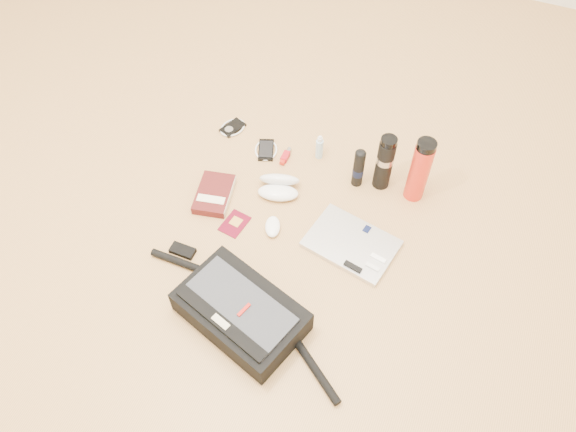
{
  "coord_description": "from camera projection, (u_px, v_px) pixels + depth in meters",
  "views": [
    {
      "loc": [
        0.49,
        -1.04,
        1.76
      ],
      "look_at": [
        0.01,
        0.11,
        0.06
      ],
      "focal_mm": 35.0,
      "sensor_mm": 36.0,
      "label": 1
    }
  ],
  "objects": [
    {
      "name": "ground",
      "position": [
        274.0,
        246.0,
        2.09
      ],
      "size": [
        4.0,
        4.0,
        0.0
      ],
      "primitive_type": "plane",
      "color": "tan",
      "rests_on": "ground"
    },
    {
      "name": "messenger_bag",
      "position": [
        240.0,
        311.0,
        1.88
      ],
      "size": [
        0.83,
        0.37,
        0.12
      ],
      "rotation": [
        0.0,
        0.0,
        -0.31
      ],
      "color": "black",
      "rests_on": "ground"
    },
    {
      "name": "laptop",
      "position": [
        351.0,
        244.0,
        2.09
      ],
      "size": [
        0.36,
        0.28,
        0.03
      ],
      "rotation": [
        0.0,
        0.0,
        -0.19
      ],
      "color": "silver",
      "rests_on": "ground"
    },
    {
      "name": "book",
      "position": [
        214.0,
        194.0,
        2.22
      ],
      "size": [
        0.17,
        0.22,
        0.04
      ],
      "rotation": [
        0.0,
        0.0,
        0.21
      ],
      "color": "#461111",
      "rests_on": "ground"
    },
    {
      "name": "passport",
      "position": [
        235.0,
        224.0,
        2.15
      ],
      "size": [
        0.1,
        0.12,
        0.01
      ],
      "rotation": [
        0.0,
        0.0,
        -0.14
      ],
      "color": "#550516",
      "rests_on": "ground"
    },
    {
      "name": "mouse",
      "position": [
        273.0,
        227.0,
        2.13
      ],
      "size": [
        0.09,
        0.11,
        0.03
      ],
      "rotation": [
        0.0,
        0.0,
        0.37
      ],
      "color": "white",
      "rests_on": "ground"
    },
    {
      "name": "sunglasses_case",
      "position": [
        279.0,
        186.0,
        2.22
      ],
      "size": [
        0.19,
        0.18,
        0.09
      ],
      "rotation": [
        0.0,
        0.0,
        0.29
      ],
      "color": "white",
      "rests_on": "ground"
    },
    {
      "name": "ipod",
      "position": [
        233.0,
        128.0,
        2.45
      ],
      "size": [
        0.12,
        0.12,
        0.01
      ],
      "rotation": [
        0.0,
        0.0,
        -0.36
      ],
      "color": "black",
      "rests_on": "ground"
    },
    {
      "name": "phone",
      "position": [
        266.0,
        150.0,
        2.38
      ],
      "size": [
        0.12,
        0.13,
        0.01
      ],
      "rotation": [
        0.0,
        0.0,
        0.37
      ],
      "color": "black",
      "rests_on": "ground"
    },
    {
      "name": "inhaler",
      "position": [
        286.0,
        156.0,
        2.35
      ],
      "size": [
        0.03,
        0.09,
        0.02
      ],
      "rotation": [
        0.0,
        0.0,
        0.03
      ],
      "color": "#A7131D",
      "rests_on": "ground"
    },
    {
      "name": "spray_bottle",
      "position": [
        319.0,
        148.0,
        2.32
      ],
      "size": [
        0.04,
        0.04,
        0.12
      ],
      "rotation": [
        0.0,
        0.0,
        0.39
      ],
      "color": "#9FC2D8",
      "rests_on": "ground"
    },
    {
      "name": "aerosol_can",
      "position": [
        359.0,
        168.0,
        2.2
      ],
      "size": [
        0.05,
        0.05,
        0.19
      ],
      "rotation": [
        0.0,
        0.0,
        -0.16
      ],
      "color": "black",
      "rests_on": "ground"
    },
    {
      "name": "thermos_black",
      "position": [
        385.0,
        162.0,
        2.17
      ],
      "size": [
        0.07,
        0.07,
        0.26
      ],
      "rotation": [
        0.0,
        0.0,
        -0.02
      ],
      "color": "black",
      "rests_on": "ground"
    },
    {
      "name": "thermos_red",
      "position": [
        420.0,
        170.0,
        2.12
      ],
      "size": [
        0.09,
        0.09,
        0.3
      ],
      "rotation": [
        0.0,
        0.0,
        -0.25
      ],
      "color": "red",
      "rests_on": "ground"
    }
  ]
}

